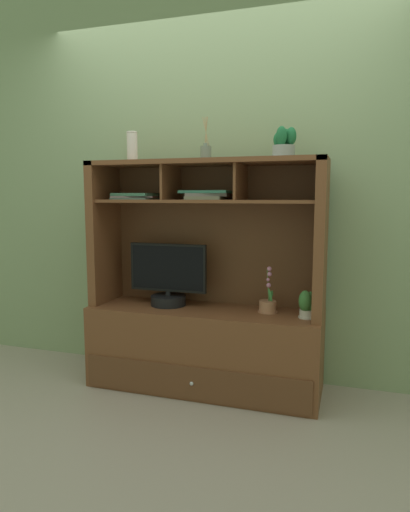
% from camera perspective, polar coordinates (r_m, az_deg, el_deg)
% --- Properties ---
extents(floor_plane, '(6.00, 6.00, 0.02)m').
position_cam_1_polar(floor_plane, '(3.23, -0.00, -16.05)').
color(floor_plane, '#A5978B').
rests_on(floor_plane, ground).
extents(back_wall, '(6.00, 0.02, 2.80)m').
position_cam_1_polar(back_wall, '(3.24, 1.58, 9.62)').
color(back_wall, gray).
rests_on(back_wall, ground).
extents(media_console, '(1.53, 0.54, 1.51)m').
position_cam_1_polar(media_console, '(3.09, 0.05, -8.34)').
color(media_console, brown).
rests_on(media_console, ground).
extents(tv_monitor, '(0.54, 0.24, 0.42)m').
position_cam_1_polar(tv_monitor, '(3.11, -4.61, -3.07)').
color(tv_monitor, black).
rests_on(tv_monitor, media_console).
extents(potted_orchid, '(0.13, 0.13, 0.29)m').
position_cam_1_polar(potted_orchid, '(2.96, 7.85, -5.99)').
color(potted_orchid, '#AC7253').
rests_on(potted_orchid, media_console).
extents(potted_fern, '(0.11, 0.12, 0.17)m').
position_cam_1_polar(potted_fern, '(2.86, 12.68, -5.95)').
color(potted_fern, beige).
rests_on(potted_fern, media_console).
extents(magazine_stack_left, '(0.31, 0.28, 0.04)m').
position_cam_1_polar(magazine_stack_left, '(3.14, -8.62, 7.36)').
color(magazine_stack_left, '#53695E').
rests_on(magazine_stack_left, media_console).
extents(magazine_stack_centre, '(0.32, 0.28, 0.06)m').
position_cam_1_polar(magazine_stack_centre, '(2.97, 0.28, 7.64)').
color(magazine_stack_centre, gray).
rests_on(magazine_stack_centre, media_console).
extents(diffuser_bottle, '(0.07, 0.07, 0.27)m').
position_cam_1_polar(diffuser_bottle, '(2.99, 0.11, 12.81)').
color(diffuser_bottle, slate).
rests_on(diffuser_bottle, media_console).
extents(potted_succulent, '(0.15, 0.15, 0.18)m').
position_cam_1_polar(potted_succulent, '(2.86, 9.87, 13.50)').
color(potted_succulent, gray).
rests_on(potted_succulent, media_console).
extents(ceramic_vase, '(0.07, 0.07, 0.19)m').
position_cam_1_polar(ceramic_vase, '(3.14, -9.08, 13.35)').
color(ceramic_vase, silver).
rests_on(ceramic_vase, media_console).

